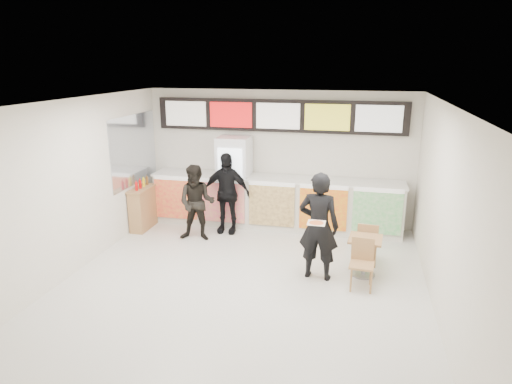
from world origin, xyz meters
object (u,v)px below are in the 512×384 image
(customer_mid, at_px, (226,193))
(condiment_ledge, at_px, (143,208))
(customer_main, at_px, (319,226))
(service_counter, at_px, (275,202))
(customer_left, at_px, (197,203))
(drinks_fridge, at_px, (234,181))
(cafe_table, at_px, (365,250))

(customer_mid, distance_m, condiment_ledge, 1.92)
(customer_main, distance_m, customer_mid, 2.77)
(service_counter, xyz_separation_m, customer_mid, (-0.96, -0.54, 0.30))
(service_counter, relative_size, customer_left, 3.50)
(drinks_fridge, bearing_deg, customer_main, -47.69)
(customer_mid, bearing_deg, cafe_table, -27.16)
(service_counter, xyz_separation_m, drinks_fridge, (-0.93, 0.02, 0.43))
(service_counter, relative_size, customer_main, 2.98)
(drinks_fridge, relative_size, cafe_table, 1.40)
(service_counter, height_order, customer_left, customer_left)
(drinks_fridge, bearing_deg, service_counter, -0.99)
(service_counter, height_order, drinks_fridge, drinks_fridge)
(drinks_fridge, distance_m, condiment_ledge, 2.10)
(service_counter, xyz_separation_m, customer_left, (-1.42, -1.12, 0.22))
(customer_left, bearing_deg, drinks_fridge, 60.88)
(service_counter, distance_m, condiment_ledge, 2.92)
(cafe_table, relative_size, condiment_ledge, 1.28)
(drinks_fridge, height_order, cafe_table, drinks_fridge)
(service_counter, xyz_separation_m, customer_main, (1.18, -2.31, 0.36))
(customer_left, bearing_deg, customer_mid, 45.32)
(customer_mid, height_order, condiment_ledge, customer_mid)
(drinks_fridge, height_order, customer_mid, drinks_fridge)
(service_counter, bearing_deg, customer_main, -62.92)
(service_counter, height_order, condiment_ledge, service_counter)
(drinks_fridge, distance_m, customer_main, 3.14)
(service_counter, distance_m, customer_left, 1.82)
(customer_left, height_order, customer_mid, customer_mid)
(service_counter, relative_size, condiment_ledge, 4.99)
(customer_main, bearing_deg, service_counter, -57.06)
(condiment_ledge, bearing_deg, cafe_table, -15.14)
(customer_main, distance_m, cafe_table, 0.94)
(customer_mid, bearing_deg, service_counter, 29.61)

